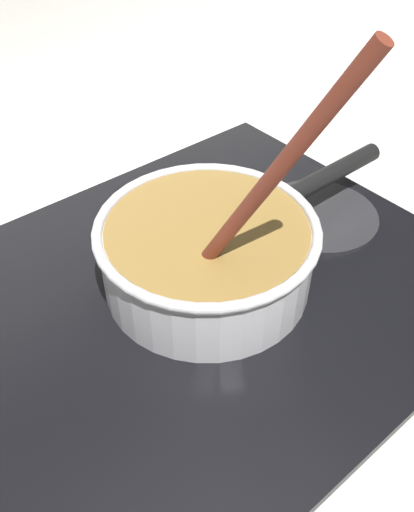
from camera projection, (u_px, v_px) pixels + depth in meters
The scene contains 5 objects.
ground at pixel (376, 471), 0.46m from camera, with size 2.40×1.60×0.04m, color beige.
hob_plate at pixel (207, 286), 0.60m from camera, with size 0.56×0.48×0.01m, color black.
burner_ring at pixel (207, 279), 0.59m from camera, with size 0.19×0.19×0.01m, color #592D0C.
spare_burner at pixel (318, 215), 0.68m from camera, with size 0.15×0.15×0.01m, color #262628.
cooking_pan at pixel (209, 251), 0.56m from camera, with size 0.39×0.27×0.30m.
Camera 1 is at (-0.25, -0.08, 0.43)m, focal length 37.79 mm.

